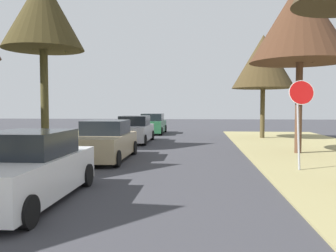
# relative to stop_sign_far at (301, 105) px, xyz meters

# --- Properties ---
(stop_sign_far) EXTENTS (0.81, 0.55, 2.94)m
(stop_sign_far) POSITION_rel_stop_sign_far_xyz_m (0.00, 0.00, 0.00)
(stop_sign_far) COLOR #9EA0A5
(stop_sign_far) RESTS_ON grass_verge_right
(street_tree_right_mid_b) EXTENTS (4.41, 4.41, 7.72)m
(street_tree_right_mid_b) POSITION_rel_stop_sign_far_xyz_m (1.14, 4.38, 3.74)
(street_tree_right_mid_b) COLOR brown
(street_tree_right_mid_b) RESTS_ON grass_verge_right
(street_tree_right_far) EXTENTS (4.09, 4.09, 6.81)m
(street_tree_right_far) POSITION_rel_stop_sign_far_xyz_m (0.89, 12.06, 2.91)
(street_tree_right_far) COLOR #4E4227
(street_tree_right_far) RESTS_ON grass_verge_right
(street_tree_left_far) EXTENTS (3.94, 3.94, 8.50)m
(street_tree_left_far) POSITION_rel_stop_sign_far_xyz_m (-10.93, 5.00, 4.51)
(street_tree_left_far) COLOR #484123
(street_tree_left_far) RESTS_ON grass_verge_left
(parked_sedan_white) EXTENTS (1.96, 4.41, 1.57)m
(parked_sedan_white) POSITION_rel_stop_sign_far_xyz_m (-7.15, -4.35, -1.45)
(parked_sedan_white) COLOR white
(parked_sedan_white) RESTS_ON ground
(parked_sedan_tan) EXTENTS (1.96, 4.41, 1.57)m
(parked_sedan_tan) POSITION_rel_stop_sign_far_xyz_m (-7.05, 1.95, -1.45)
(parked_sedan_tan) COLOR tan
(parked_sedan_tan) RESTS_ON ground
(parked_sedan_silver) EXTENTS (1.96, 4.41, 1.57)m
(parked_sedan_silver) POSITION_rel_stop_sign_far_xyz_m (-7.17, 8.88, -1.45)
(parked_sedan_silver) COLOR #BCBCC1
(parked_sedan_silver) RESTS_ON ground
(parked_sedan_green) EXTENTS (1.96, 4.41, 1.57)m
(parked_sedan_green) POSITION_rel_stop_sign_far_xyz_m (-6.99, 15.67, -1.45)
(parked_sedan_green) COLOR #28663D
(parked_sedan_green) RESTS_ON ground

